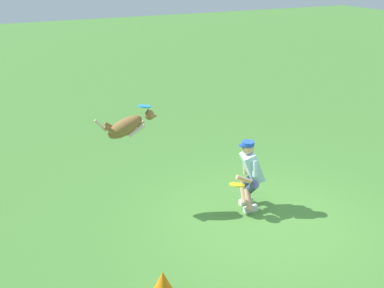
{
  "coord_description": "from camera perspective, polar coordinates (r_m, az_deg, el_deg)",
  "views": [
    {
      "loc": [
        4.29,
        5.65,
        4.22
      ],
      "look_at": [
        0.93,
        -1.04,
        1.24
      ],
      "focal_mm": 43.65,
      "sensor_mm": 36.0,
      "label": 1
    }
  ],
  "objects": [
    {
      "name": "person",
      "position": [
        8.33,
        7.1,
        -3.51
      ],
      "size": [
        0.66,
        0.66,
        1.29
      ],
      "rotation": [
        0.0,
        0.0,
        -0.27
      ],
      "color": "silver",
      "rests_on": "ground_plane"
    },
    {
      "name": "frisbee_held",
      "position": [
        8.08,
        5.54,
        -4.97
      ],
      "size": [
        0.29,
        0.3,
        0.11
      ],
      "primitive_type": "cylinder",
      "rotation": [
        -0.17,
        -0.17,
        1.49
      ],
      "color": "yellow",
      "rests_on": "person"
    },
    {
      "name": "dog",
      "position": [
        8.01,
        -7.87,
        2.16
      ],
      "size": [
        1.04,
        0.48,
        0.58
      ],
      "rotation": [
        0.0,
        0.0,
        2.83
      ],
      "color": "olive"
    },
    {
      "name": "training_cone",
      "position": [
        6.54,
        -3.57,
        -16.57
      ],
      "size": [
        0.32,
        0.32,
        0.36
      ],
      "primitive_type": "cone",
      "color": "orange",
      "rests_on": "ground_plane"
    },
    {
      "name": "ground_plane",
      "position": [
        8.26,
        9.17,
        -9.36
      ],
      "size": [
        60.0,
        60.0,
        0.0
      ],
      "primitive_type": "plane",
      "color": "#4A8436"
    },
    {
      "name": "frisbee_flying",
      "position": [
        7.92,
        -5.84,
        4.61
      ],
      "size": [
        0.24,
        0.25,
        0.07
      ],
      "primitive_type": "cylinder",
      "rotation": [
        0.13,
        0.1,
        4.65
      ],
      "color": "#2898EF"
    }
  ]
}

